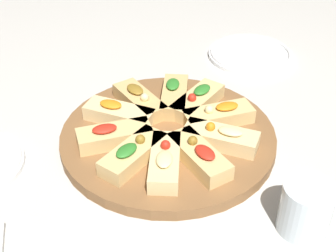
{
  "coord_description": "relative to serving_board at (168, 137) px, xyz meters",
  "views": [
    {
      "loc": [
        0.09,
        -0.69,
        0.55
      ],
      "look_at": [
        0.0,
        0.0,
        0.04
      ],
      "focal_mm": 50.0,
      "sensor_mm": 36.0,
      "label": 1
    }
  ],
  "objects": [
    {
      "name": "focaccia_slice_2",
      "position": [
        0.01,
        -0.1,
        0.03
      ],
      "size": [
        0.06,
        0.14,
        0.04
      ],
      "color": "#E5C689",
      "rests_on": "serving_board"
    },
    {
      "name": "focaccia_slice_1",
      "position": [
        -0.05,
        -0.09,
        0.03
      ],
      "size": [
        0.11,
        0.14,
        0.04
      ],
      "color": "#DBB775",
      "rests_on": "serving_board"
    },
    {
      "name": "focaccia_slice_3",
      "position": [
        0.06,
        -0.08,
        0.03
      ],
      "size": [
        0.12,
        0.13,
        0.04
      ],
      "color": "#DBB775",
      "rests_on": "serving_board"
    },
    {
      "name": "focaccia_slice_4",
      "position": [
        0.1,
        -0.02,
        0.03
      ],
      "size": [
        0.14,
        0.08,
        0.04
      ],
      "color": "#E5C689",
      "rests_on": "serving_board"
    },
    {
      "name": "focaccia_slice_5",
      "position": [
        0.09,
        0.04,
        0.03
      ],
      "size": [
        0.14,
        0.1,
        0.04
      ],
      "color": "#DBB775",
      "rests_on": "serving_board"
    },
    {
      "name": "focaccia_slice_6",
      "position": [
        0.05,
        0.09,
        0.03
      ],
      "size": [
        0.11,
        0.14,
        0.04
      ],
      "color": "#DBB775",
      "rests_on": "serving_board"
    },
    {
      "name": "serving_board",
      "position": [
        0.0,
        0.0,
        0.0
      ],
      "size": [
        0.4,
        0.4,
        0.02
      ],
      "primitive_type": "cylinder",
      "color": "brown",
      "rests_on": "ground_plane"
    },
    {
      "name": "focaccia_slice_9",
      "position": [
        -0.1,
        0.03,
        0.03
      ],
      "size": [
        0.14,
        0.08,
        0.04
      ],
      "color": "#E5C689",
      "rests_on": "serving_board"
    },
    {
      "name": "focaccia_slice_0",
      "position": [
        -0.09,
        -0.04,
        0.03
      ],
      "size": [
        0.14,
        0.1,
        0.04
      ],
      "color": "#DBB775",
      "rests_on": "serving_board"
    },
    {
      "name": "focaccia_slice_7",
      "position": [
        -0.0,
        0.1,
        0.03
      ],
      "size": [
        0.05,
        0.13,
        0.04
      ],
      "color": "tan",
      "rests_on": "serving_board"
    },
    {
      "name": "plate_right",
      "position": [
        0.16,
        0.36,
        -0.0
      ],
      "size": [
        0.21,
        0.21,
        0.02
      ],
      "color": "white",
      "rests_on": "ground_plane"
    },
    {
      "name": "water_glass",
      "position": [
        0.23,
        -0.18,
        0.03
      ],
      "size": [
        0.08,
        0.08,
        0.08
      ],
      "primitive_type": "cylinder",
      "color": "silver",
      "rests_on": "ground_plane"
    },
    {
      "name": "focaccia_slice_8",
      "position": [
        -0.07,
        0.08,
        0.03
      ],
      "size": [
        0.12,
        0.13,
        0.04
      ],
      "color": "tan",
      "rests_on": "serving_board"
    },
    {
      "name": "ground_plane",
      "position": [
        0.0,
        0.0,
        -0.01
      ],
      "size": [
        3.0,
        3.0,
        0.0
      ],
      "primitive_type": "plane",
      "color": "beige"
    }
  ]
}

